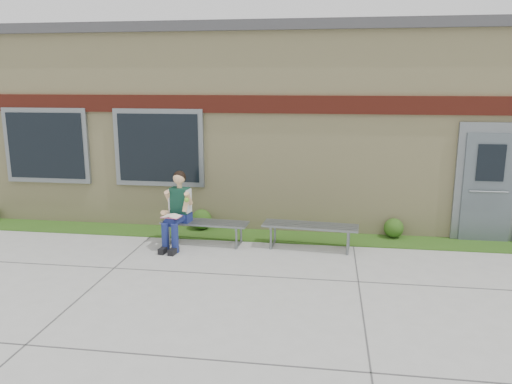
# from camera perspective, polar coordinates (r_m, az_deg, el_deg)

# --- Properties ---
(ground) EXTENTS (80.00, 80.00, 0.00)m
(ground) POSITION_cam_1_polar(r_m,az_deg,el_deg) (7.56, 4.10, -11.24)
(ground) COLOR #9E9E99
(ground) RESTS_ON ground
(grass_strip) EXTENTS (16.00, 0.80, 0.02)m
(grass_strip) POSITION_cam_1_polar(r_m,az_deg,el_deg) (9.99, 5.22, -5.20)
(grass_strip) COLOR #224C14
(grass_strip) RESTS_ON ground
(school_building) EXTENTS (16.20, 6.22, 4.20)m
(school_building) POSITION_cam_1_polar(r_m,az_deg,el_deg) (12.93, 6.25, 8.30)
(school_building) COLOR beige
(school_building) RESTS_ON ground
(bench_left) EXTENTS (1.68, 0.57, 0.43)m
(bench_left) POSITION_cam_1_polar(r_m,az_deg,el_deg) (9.58, -5.85, -3.96)
(bench_left) COLOR slate
(bench_left) RESTS_ON ground
(bench_right) EXTENTS (1.79, 0.63, 0.46)m
(bench_right) POSITION_cam_1_polar(r_m,az_deg,el_deg) (9.31, 6.21, -4.35)
(bench_right) COLOR slate
(bench_right) RESTS_ON ground
(girl) EXTENTS (0.53, 0.92, 1.42)m
(girl) POSITION_cam_1_polar(r_m,az_deg,el_deg) (9.41, -9.01, -1.93)
(girl) COLOR navy
(girl) RESTS_ON ground
(shrub_mid) EXTENTS (0.42, 0.42, 0.42)m
(shrub_mid) POSITION_cam_1_polar(r_m,az_deg,el_deg) (10.47, -6.25, -3.12)
(shrub_mid) COLOR #224C14
(shrub_mid) RESTS_ON grass_strip
(shrub_east) EXTENTS (0.38, 0.38, 0.38)m
(shrub_east) POSITION_cam_1_polar(r_m,az_deg,el_deg) (10.24, 15.46, -3.98)
(shrub_east) COLOR #224C14
(shrub_east) RESTS_ON grass_strip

